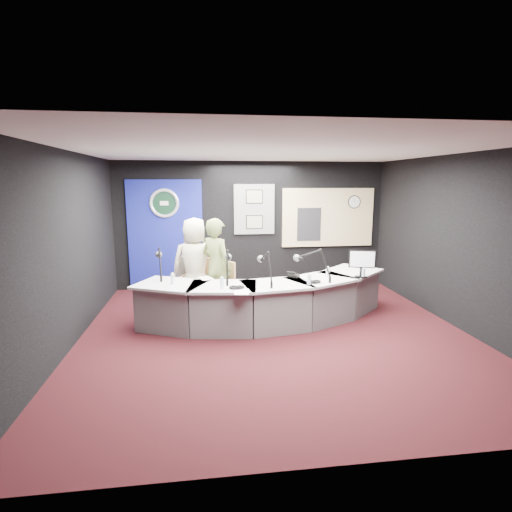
{
  "coord_description": "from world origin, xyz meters",
  "views": [
    {
      "loc": [
        -1.09,
        -5.85,
        2.35
      ],
      "look_at": [
        -0.2,
        0.8,
        1.1
      ],
      "focal_mm": 28.0,
      "sensor_mm": 36.0,
      "label": 1
    }
  ],
  "objects": [
    {
      "name": "computer_monitor",
      "position": [
        1.56,
        0.46,
        1.07
      ],
      "size": [
        0.48,
        0.17,
        0.34
      ],
      "primitive_type": "cube",
      "rotation": [
        0.0,
        0.0,
        -0.3
      ],
      "color": "black",
      "rests_on": "broadcast_desk"
    },
    {
      "name": "boom_mic_c",
      "position": [
        -0.11,
        0.27,
        1.05
      ],
      "size": [
        0.2,
        0.74,
        0.6
      ],
      "primitive_type": null,
      "color": "black",
      "rests_on": "broadcast_desk"
    },
    {
      "name": "boom_mic_b",
      "position": [
        -0.7,
        0.51,
        1.05
      ],
      "size": [
        0.18,
        0.74,
        0.6
      ],
      "primitive_type": null,
      "color": "black",
      "rests_on": "broadcast_desk"
    },
    {
      "name": "backdrop_panel",
      "position": [
        -1.9,
        2.97,
        1.25
      ],
      "size": [
        1.6,
        0.05,
        2.3
      ],
      "primitive_type": "cube",
      "color": "navy",
      "rests_on": "wall_back"
    },
    {
      "name": "pinboard",
      "position": [
        0.05,
        2.97,
        1.75
      ],
      "size": [
        0.9,
        0.04,
        1.1
      ],
      "primitive_type": "cube",
      "color": "slate",
      "rests_on": "wall_back"
    },
    {
      "name": "draped_jacket",
      "position": [
        -1.35,
        1.61,
        0.62
      ],
      "size": [
        0.51,
        0.25,
        0.7
      ],
      "primitive_type": "cube",
      "rotation": [
        0.0,
        0.0,
        -0.31
      ],
      "color": "#6C665B",
      "rests_on": "armchair_left"
    },
    {
      "name": "framed_photo_upper",
      "position": [
        0.05,
        2.94,
        2.03
      ],
      "size": [
        0.34,
        0.02,
        0.27
      ],
      "primitive_type": "cube",
      "color": "gray",
      "rests_on": "pinboard"
    },
    {
      "name": "wall_right",
      "position": [
        3.0,
        0.0,
        1.4
      ],
      "size": [
        0.02,
        6.0,
        2.8
      ],
      "primitive_type": "cube",
      "color": "black",
      "rests_on": "ground"
    },
    {
      "name": "paper_stack",
      "position": [
        -1.07,
        0.74,
        0.75
      ],
      "size": [
        0.29,
        0.34,
        0.0
      ],
      "primitive_type": "cube",
      "rotation": [
        0.0,
        0.0,
        0.39
      ],
      "color": "white",
      "rests_on": "broadcast_desk"
    },
    {
      "name": "seal_center",
      "position": [
        -1.9,
        2.94,
        1.9
      ],
      "size": [
        0.48,
        0.01,
        0.48
      ],
      "primitive_type": "cylinder",
      "rotation": [
        1.57,
        0.0,
        0.0
      ],
      "color": "black",
      "rests_on": "backdrop_panel"
    },
    {
      "name": "booth_glow",
      "position": [
        1.75,
        2.96,
        1.55
      ],
      "size": [
        2.0,
        0.02,
        1.2
      ],
      "primitive_type": "cube",
      "color": "beige",
      "rests_on": "booth_window_frame"
    },
    {
      "name": "boom_mic_d",
      "position": [
        0.69,
        0.38,
        1.05
      ],
      "size": [
        0.57,
        0.55,
        0.6
      ],
      "primitive_type": null,
      "color": "black",
      "rests_on": "broadcast_desk"
    },
    {
      "name": "agency_seal",
      "position": [
        -1.9,
        2.93,
        1.9
      ],
      "size": [
        0.63,
        0.07,
        0.63
      ],
      "primitive_type": "torus",
      "rotation": [
        1.57,
        0.0,
        0.0
      ],
      "color": "silver",
      "rests_on": "backdrop_panel"
    },
    {
      "name": "ceiling",
      "position": [
        0.0,
        0.0,
        2.8
      ],
      "size": [
        6.0,
        6.0,
        0.02
      ],
      "primitive_type": "cube",
      "color": "silver",
      "rests_on": "ground"
    },
    {
      "name": "wall_clock",
      "position": [
        2.35,
        2.94,
        1.9
      ],
      "size": [
        0.28,
        0.01,
        0.28
      ],
      "primitive_type": "cylinder",
      "rotation": [
        1.57,
        0.0,
        0.0
      ],
      "color": "white",
      "rests_on": "booth_window_frame"
    },
    {
      "name": "ground",
      "position": [
        0.0,
        0.0,
        0.0
      ],
      "size": [
        6.0,
        6.0,
        0.0
      ],
      "primitive_type": "plane",
      "color": "black",
      "rests_on": "ground"
    },
    {
      "name": "armchair_right",
      "position": [
        -0.87,
        1.03,
        0.5
      ],
      "size": [
        0.78,
        0.78,
        1.0
      ],
      "primitive_type": null,
      "rotation": [
        0.0,
        0.0,
        -0.94
      ],
      "color": "#A57C4B",
      "rests_on": "ground"
    },
    {
      "name": "armchair_left",
      "position": [
        -1.25,
        1.37,
        0.54
      ],
      "size": [
        0.76,
        0.76,
        1.07
      ],
      "primitive_type": null,
      "rotation": [
        0.0,
        0.0,
        -0.31
      ],
      "color": "#A57C4B",
      "rests_on": "ground"
    },
    {
      "name": "water_bottles",
      "position": [
        0.0,
        0.32,
        0.84
      ],
      "size": [
        3.24,
        0.57,
        0.18
      ],
      "primitive_type": null,
      "color": "silver",
      "rests_on": "broadcast_desk"
    },
    {
      "name": "headphones_far",
      "position": [
        -0.6,
        0.03,
        0.77
      ],
      "size": [
        0.24,
        0.24,
        0.04
      ],
      "primitive_type": "torus",
      "color": "black",
      "rests_on": "broadcast_desk"
    },
    {
      "name": "person_man",
      "position": [
        -1.25,
        1.37,
        0.86
      ],
      "size": [
        0.86,
        0.58,
        1.72
      ],
      "primitive_type": "imported",
      "rotation": [
        0.0,
        0.0,
        3.11
      ],
      "color": "beige",
      "rests_on": "ground"
    },
    {
      "name": "desk_phone",
      "position": [
        0.43,
        0.63,
        0.78
      ],
      "size": [
        0.23,
        0.22,
        0.04
      ],
      "primitive_type": "cube",
      "rotation": [
        0.0,
        0.0,
        -0.61
      ],
      "color": "black",
      "rests_on": "broadcast_desk"
    },
    {
      "name": "headphones_near",
      "position": [
        0.66,
        0.21,
        0.77
      ],
      "size": [
        0.19,
        0.19,
        0.03
      ],
      "primitive_type": "torus",
      "color": "black",
      "rests_on": "broadcast_desk"
    },
    {
      "name": "person_woman",
      "position": [
        -0.87,
        1.03,
        0.87
      ],
      "size": [
        0.74,
        0.74,
        1.74
      ],
      "primitive_type": "imported",
      "rotation": [
        0.0,
        0.0,
        2.35
      ],
      "color": "olive",
      "rests_on": "ground"
    },
    {
      "name": "wall_front",
      "position": [
        0.0,
        -3.0,
        1.4
      ],
      "size": [
        6.0,
        0.02,
        2.8
      ],
      "primitive_type": "cube",
      "color": "black",
      "rests_on": "ground"
    },
    {
      "name": "equipment_rack",
      "position": [
        1.3,
        2.94,
        1.4
      ],
      "size": [
        0.55,
        0.02,
        0.75
      ],
      "primitive_type": "cube",
      "color": "black",
      "rests_on": "booth_window_frame"
    },
    {
      "name": "notepad",
      "position": [
        -0.55,
        -0.19,
        0.75
      ],
      "size": [
        0.25,
        0.33,
        0.0
      ],
      "primitive_type": "cube",
      "rotation": [
        0.0,
        0.0,
        -0.1
      ],
      "color": "white",
      "rests_on": "broadcast_desk"
    },
    {
      "name": "wall_left",
      "position": [
        -3.0,
        0.0,
        1.4
      ],
      "size": [
        0.02,
        6.0,
        2.8
      ],
      "primitive_type": "cube",
      "color": "black",
      "rests_on": "ground"
    },
    {
      "name": "framed_photo_lower",
      "position": [
        0.05,
        2.94,
        1.47
      ],
      "size": [
        0.34,
        0.02,
        0.27
      ],
      "primitive_type": "cube",
      "color": "gray",
      "rests_on": "pinboard"
    },
    {
      "name": "booth_window_frame",
      "position": [
        1.75,
        2.97,
        1.55
      ],
      "size": [
        2.12,
        0.06,
        1.32
      ],
      "primitive_type": "cube",
      "color": "#D2BA83",
      "rests_on": "wall_back"
    },
    {
      "name": "boom_mic_a",
      "position": [
        -1.83,
        0.9,
        1.05
      ],
      "size": [
        0.21,
        0.73,
        0.6
      ],
      "primitive_type": null,
      "color": "black",
      "rests_on": "broadcast_desk"
    },
    {
      "name": "wall_back",
      "position": [
        0.0,
        3.0,
        1.4
      ],
      "size": [
        6.0,
        0.02,
        2.8
      ],
      "primitive_type": "cube",
      "color": "black",
      "rests_on": "ground"
    },
    {
      "name": "broadcast_desk",
      "position": [
        -0.05,
        0.55,
        0.38
      ],
      "size": [
        4.5,
        1.9,
        0.75
      ],
      "primitive_type": null,
      "color": "#B4B8B9",
      "rests_on": "ground"
    }
  ]
}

